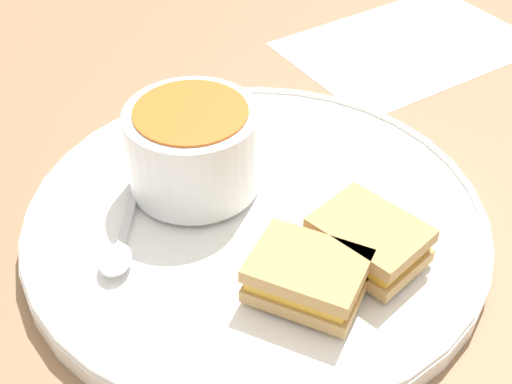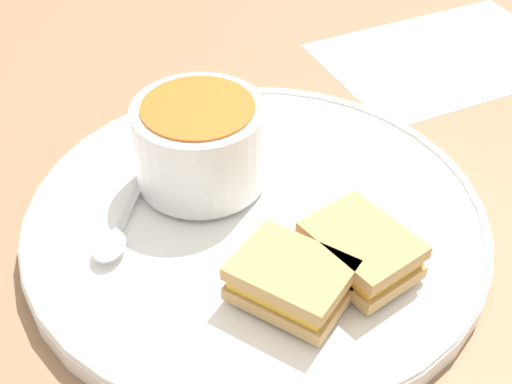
# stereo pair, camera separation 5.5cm
# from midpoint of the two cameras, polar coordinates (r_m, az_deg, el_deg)

# --- Properties ---
(ground_plane) EXTENTS (2.40, 2.40, 0.00)m
(ground_plane) POSITION_cam_midpoint_polar(r_m,az_deg,el_deg) (0.57, -2.73, -3.22)
(ground_plane) COLOR #8E6B4C
(plate) EXTENTS (0.37, 0.37, 0.02)m
(plate) POSITION_cam_midpoint_polar(r_m,az_deg,el_deg) (0.57, -2.76, -2.41)
(plate) COLOR white
(plate) RESTS_ON ground_plane
(soup_bowl) EXTENTS (0.11, 0.11, 0.07)m
(soup_bowl) POSITION_cam_midpoint_polar(r_m,az_deg,el_deg) (0.57, -7.82, 3.43)
(soup_bowl) COLOR white
(soup_bowl) RESTS_ON plate
(spoon) EXTENTS (0.07, 0.10, 0.01)m
(spoon) POSITION_cam_midpoint_polar(r_m,az_deg,el_deg) (0.53, -13.92, -4.86)
(spoon) COLOR silver
(spoon) RESTS_ON plate
(sandwich_half_near) EXTENTS (0.09, 0.07, 0.03)m
(sandwich_half_near) POSITION_cam_midpoint_polar(r_m,az_deg,el_deg) (0.49, 0.92, -6.87)
(sandwich_half_near) COLOR tan
(sandwich_half_near) RESTS_ON plate
(sandwich_half_far) EXTENTS (0.08, 0.07, 0.03)m
(sandwich_half_far) POSITION_cam_midpoint_polar(r_m,az_deg,el_deg) (0.52, 6.05, -3.95)
(sandwich_half_far) COLOR tan
(sandwich_half_far) RESTS_ON plate
(menu_sheet) EXTENTS (0.27, 0.31, 0.00)m
(menu_sheet) POSITION_cam_midpoint_polar(r_m,az_deg,el_deg) (0.83, 10.23, 11.43)
(menu_sheet) COLOR white
(menu_sheet) RESTS_ON ground_plane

